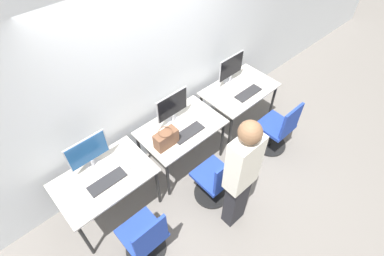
{
  "coord_description": "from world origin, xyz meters",
  "views": [
    {
      "loc": [
        -1.69,
        -1.71,
        3.6
      ],
      "look_at": [
        0.0,
        0.14,
        0.88
      ],
      "focal_mm": 28.0,
      "sensor_mm": 36.0,
      "label": 1
    }
  ],
  "objects_px": {
    "office_chair_left": "(146,239)",
    "handbag": "(166,139)",
    "keyboard_left": "(107,182)",
    "office_chair_center": "(216,181)",
    "mouse_right": "(259,84)",
    "monitor_right": "(231,68)",
    "office_chair_right": "(277,131)",
    "keyboard_right": "(248,93)",
    "monitor_center": "(172,107)",
    "keyboard_center": "(189,133)",
    "person_center": "(241,175)",
    "mouse_left": "(127,167)",
    "mouse_center": "(204,122)",
    "monitor_left": "(88,153)"
  },
  "relations": [
    {
      "from": "keyboard_left",
      "to": "office_chair_left",
      "type": "xyz_separation_m",
      "value": [
        -0.01,
        -0.66,
        -0.37
      ]
    },
    {
      "from": "monitor_left",
      "to": "keyboard_left",
      "type": "relative_size",
      "value": 1.1
    },
    {
      "from": "person_center",
      "to": "office_chair_right",
      "type": "height_order",
      "value": "person_center"
    },
    {
      "from": "mouse_left",
      "to": "monitor_left",
      "type": "bearing_deg",
      "value": 133.21
    },
    {
      "from": "monitor_left",
      "to": "mouse_right",
      "type": "height_order",
      "value": "monitor_left"
    },
    {
      "from": "mouse_center",
      "to": "keyboard_left",
      "type": "bearing_deg",
      "value": 177.29
    },
    {
      "from": "mouse_left",
      "to": "handbag",
      "type": "relative_size",
      "value": 0.3
    },
    {
      "from": "mouse_left",
      "to": "mouse_center",
      "type": "bearing_deg",
      "value": -3.78
    },
    {
      "from": "office_chair_center",
      "to": "office_chair_right",
      "type": "bearing_deg",
      "value": -0.05
    },
    {
      "from": "monitor_left",
      "to": "mouse_center",
      "type": "xyz_separation_m",
      "value": [
        1.43,
        -0.37,
        -0.23
      ]
    },
    {
      "from": "monitor_left",
      "to": "monitor_center",
      "type": "relative_size",
      "value": 1.0
    },
    {
      "from": "keyboard_left",
      "to": "monitor_center",
      "type": "relative_size",
      "value": 0.91
    },
    {
      "from": "office_chair_left",
      "to": "handbag",
      "type": "relative_size",
      "value": 3.01
    },
    {
      "from": "office_chair_right",
      "to": "keyboard_right",
      "type": "bearing_deg",
      "value": 94.37
    },
    {
      "from": "mouse_right",
      "to": "office_chair_center",
      "type": "bearing_deg",
      "value": -158.31
    },
    {
      "from": "monitor_center",
      "to": "office_chair_center",
      "type": "distance_m",
      "value": 1.09
    },
    {
      "from": "keyboard_center",
      "to": "monitor_center",
      "type": "bearing_deg",
      "value": 90.0
    },
    {
      "from": "office_chair_center",
      "to": "monitor_left",
      "type": "bearing_deg",
      "value": 138.71
    },
    {
      "from": "keyboard_right",
      "to": "office_chair_right",
      "type": "distance_m",
      "value": 0.69
    },
    {
      "from": "keyboard_left",
      "to": "mouse_left",
      "type": "height_order",
      "value": "mouse_left"
    },
    {
      "from": "office_chair_left",
      "to": "keyboard_center",
      "type": "relative_size",
      "value": 2.07
    },
    {
      "from": "mouse_left",
      "to": "mouse_right",
      "type": "distance_m",
      "value": 2.32
    },
    {
      "from": "monitor_center",
      "to": "handbag",
      "type": "distance_m",
      "value": 0.44
    },
    {
      "from": "keyboard_center",
      "to": "monitor_right",
      "type": "distance_m",
      "value": 1.24
    },
    {
      "from": "monitor_center",
      "to": "mouse_right",
      "type": "distance_m",
      "value": 1.48
    },
    {
      "from": "keyboard_right",
      "to": "keyboard_left",
      "type": "bearing_deg",
      "value": 178.11
    },
    {
      "from": "mouse_center",
      "to": "office_chair_left",
      "type": "bearing_deg",
      "value": -157.65
    },
    {
      "from": "monitor_left",
      "to": "mouse_right",
      "type": "distance_m",
      "value": 2.63
    },
    {
      "from": "mouse_left",
      "to": "keyboard_center",
      "type": "height_order",
      "value": "mouse_left"
    },
    {
      "from": "keyboard_right",
      "to": "handbag",
      "type": "xyz_separation_m",
      "value": [
        -1.49,
        0.05,
        0.11
      ]
    },
    {
      "from": "mouse_right",
      "to": "monitor_right",
      "type": "bearing_deg",
      "value": 127.8
    },
    {
      "from": "mouse_center",
      "to": "mouse_left",
      "type": "bearing_deg",
      "value": 176.22
    },
    {
      "from": "person_center",
      "to": "keyboard_right",
      "type": "xyz_separation_m",
      "value": [
        1.27,
        0.95,
        -0.21
      ]
    },
    {
      "from": "mouse_left",
      "to": "office_chair_right",
      "type": "relative_size",
      "value": 0.1
    },
    {
      "from": "keyboard_left",
      "to": "office_chair_center",
      "type": "bearing_deg",
      "value": -31.06
    },
    {
      "from": "monitor_right",
      "to": "office_chair_left",
      "type": "bearing_deg",
      "value": -157.74
    },
    {
      "from": "monitor_left",
      "to": "office_chair_right",
      "type": "relative_size",
      "value": 0.53
    },
    {
      "from": "keyboard_left",
      "to": "mouse_center",
      "type": "xyz_separation_m",
      "value": [
        1.43,
        -0.07,
        0.01
      ]
    },
    {
      "from": "mouse_center",
      "to": "handbag",
      "type": "distance_m",
      "value": 0.61
    },
    {
      "from": "monitor_left",
      "to": "monitor_center",
      "type": "distance_m",
      "value": 1.16
    },
    {
      "from": "mouse_left",
      "to": "keyboard_right",
      "type": "height_order",
      "value": "mouse_left"
    },
    {
      "from": "keyboard_left",
      "to": "office_chair_center",
      "type": "xyz_separation_m",
      "value": [
        1.09,
        -0.66,
        -0.37
      ]
    },
    {
      "from": "monitor_right",
      "to": "office_chair_right",
      "type": "bearing_deg",
      "value": -87.32
    },
    {
      "from": "handbag",
      "to": "mouse_right",
      "type": "bearing_deg",
      "value": -1.15
    },
    {
      "from": "keyboard_right",
      "to": "handbag",
      "type": "height_order",
      "value": "handbag"
    },
    {
      "from": "mouse_left",
      "to": "person_center",
      "type": "height_order",
      "value": "person_center"
    },
    {
      "from": "mouse_left",
      "to": "handbag",
      "type": "xyz_separation_m",
      "value": [
        0.56,
        -0.03,
        0.1
      ]
    },
    {
      "from": "keyboard_center",
      "to": "keyboard_right",
      "type": "bearing_deg",
      "value": -0.57
    },
    {
      "from": "monitor_left",
      "to": "office_chair_right",
      "type": "distance_m",
      "value": 2.63
    },
    {
      "from": "person_center",
      "to": "keyboard_left",
      "type": "bearing_deg",
      "value": 135.62
    }
  ]
}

